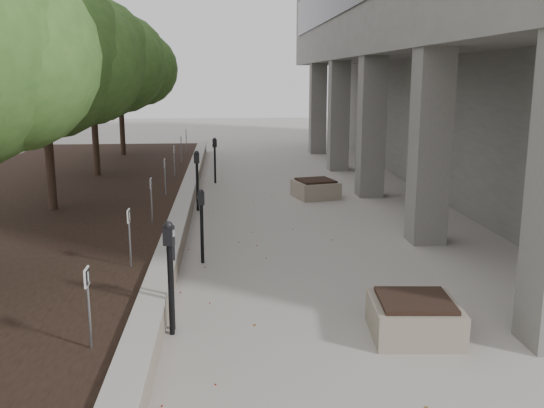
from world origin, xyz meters
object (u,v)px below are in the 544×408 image
crabapple_tree_3 (44,91)px  parking_meter_4 (197,181)px  crabapple_tree_4 (92,87)px  parking_meter_3 (202,227)px  crabapple_tree_5 (120,85)px  planter_back (316,188)px  planter_front (414,317)px  parking_meter_1 (170,279)px  parking_meter_2 (172,286)px  parking_meter_5 (215,161)px

crabapple_tree_3 → parking_meter_4: crabapple_tree_3 is taller
crabapple_tree_4 → parking_meter_3: crabapple_tree_4 is taller
crabapple_tree_5 → planter_back: (6.60, -7.13, -2.85)m
crabapple_tree_3 → crabapple_tree_5: same height
crabapple_tree_3 → planter_front: size_ratio=4.79×
parking_meter_4 → planter_back: bearing=29.0°
crabapple_tree_3 → parking_meter_1: 7.46m
parking_meter_2 → planter_back: size_ratio=1.11×
parking_meter_4 → parking_meter_5: bearing=89.7°
crabapple_tree_5 → parking_meter_1: 16.78m
crabapple_tree_3 → parking_meter_3: crabapple_tree_3 is taller
parking_meter_3 → planter_front: (2.95, -3.47, -0.44)m
crabapple_tree_4 → parking_meter_3: size_ratio=3.86×
parking_meter_1 → parking_meter_3: bearing=101.9°
parking_meter_3 → planter_front: bearing=-45.5°
crabapple_tree_5 → parking_meter_2: size_ratio=4.29×
crabapple_tree_4 → planter_back: 7.50m
parking_meter_2 → parking_meter_5: 11.64m
crabapple_tree_5 → parking_meter_2: bearing=-78.6°
parking_meter_3 → parking_meter_4: 4.54m
parking_meter_4 → crabapple_tree_4: bearing=137.6°
parking_meter_3 → planter_back: 6.73m
parking_meter_3 → planter_back: bearing=67.2°
parking_meter_1 → parking_meter_3: (0.30, 3.17, -0.09)m
crabapple_tree_5 → parking_meter_3: 13.81m
crabapple_tree_5 → parking_meter_4: bearing=-69.1°
planter_front → crabapple_tree_3: bearing=134.6°
parking_meter_5 → crabapple_tree_5: bearing=107.7°
planter_back → planter_front: bearing=-90.5°
crabapple_tree_4 → crabapple_tree_3: bearing=-90.0°
parking_meter_4 → planter_front: (3.23, -8.00, -0.52)m
crabapple_tree_3 → parking_meter_1: bearing=-62.7°
parking_meter_2 → crabapple_tree_3: bearing=107.9°
parking_meter_1 → crabapple_tree_5: bearing=118.6°
parking_meter_3 → crabapple_tree_4: bearing=117.8°
crabapple_tree_3 → parking_meter_5: 7.03m
planter_back → crabapple_tree_4: bearing=162.1°
crabapple_tree_5 → parking_meter_3: (3.55, -13.12, -2.42)m
parking_meter_5 → planter_front: bearing=-98.3°
parking_meter_1 → crabapple_tree_4: bearing=123.4°
crabapple_tree_3 → parking_meter_2: crabapple_tree_3 is taller
planter_front → parking_meter_1: bearing=174.7°
parking_meter_5 → planter_front: size_ratio=1.32×
crabapple_tree_3 → parking_meter_1: size_ratio=3.43×
crabapple_tree_5 → parking_meter_1: bearing=-78.7°
parking_meter_2 → planter_front: bearing=-18.1°
crabapple_tree_4 → parking_meter_2: (3.25, -11.14, -2.49)m
parking_meter_1 → planter_front: 3.31m
planter_front → parking_meter_2: bearing=172.0°
parking_meter_4 → planter_back: parking_meter_4 is taller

